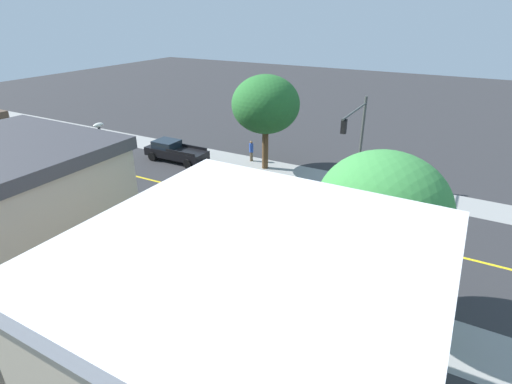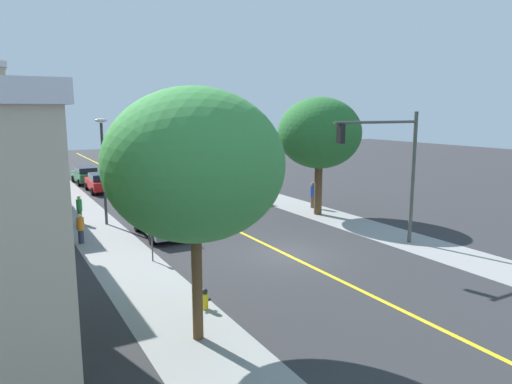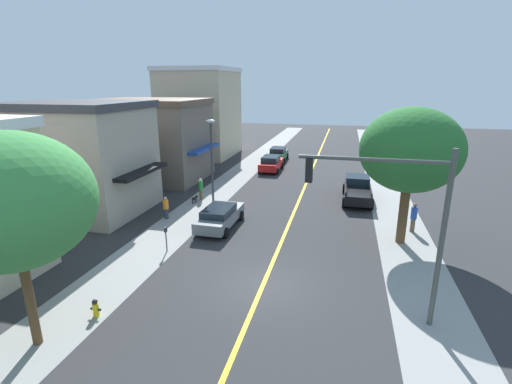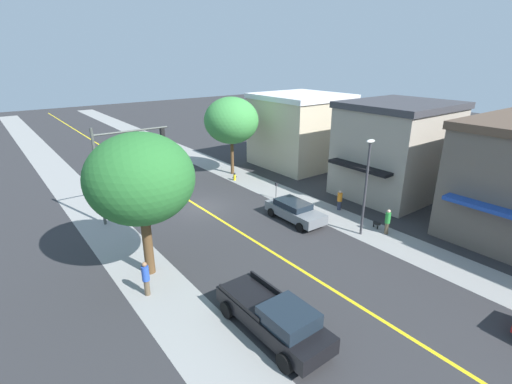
{
  "view_description": "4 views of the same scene",
  "coord_description": "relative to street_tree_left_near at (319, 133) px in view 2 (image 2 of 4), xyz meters",
  "views": [
    {
      "loc": [
        -21.47,
        -8.16,
        12.37
      ],
      "look_at": [
        -1.05,
        3.12,
        1.62
      ],
      "focal_mm": 27.99,
      "sensor_mm": 36.0,
      "label": 1
    },
    {
      "loc": [
        -11.94,
        -18.24,
        6.84
      ],
      "look_at": [
        0.63,
        4.14,
        2.39
      ],
      "focal_mm": 32.87,
      "sensor_mm": 36.0,
      "label": 2
    },
    {
      "loc": [
        3.22,
        -14.81,
        8.89
      ],
      "look_at": [
        -2.2,
        7.73,
        2.09
      ],
      "focal_mm": 26.02,
      "sensor_mm": 36.0,
      "label": 3
    },
    {
      "loc": [
        12.86,
        24.16,
        11.26
      ],
      "look_at": [
        -2.58,
        3.88,
        1.84
      ],
      "focal_mm": 26.17,
      "sensor_mm": 36.0,
      "label": 4
    }
  ],
  "objects": [
    {
      "name": "black_pickup_truck",
      "position": [
        -2.31,
        7.85,
        -4.52
      ],
      "size": [
        2.27,
        5.79,
        1.75
      ],
      "rotation": [
        0.0,
        0.0,
        1.58
      ],
      "color": "black",
      "rests_on": "ground"
    },
    {
      "name": "street_lamp",
      "position": [
        -12.98,
        4.06,
        -1.44
      ],
      "size": [
        0.7,
        0.36,
        6.42
      ],
      "color": "#38383D",
      "rests_on": "ground"
    },
    {
      "name": "traffic_light_mast",
      "position": [
        -1.47,
        -7.88,
        -0.86
      ],
      "size": [
        5.33,
        0.32,
        6.82
      ],
      "rotation": [
        0.0,
        0.0,
        3.14
      ],
      "color": "#474C47",
      "rests_on": "ground"
    },
    {
      "name": "pedestrian_blue_shirt",
      "position": [
        0.93,
        1.87,
        -4.42
      ],
      "size": [
        0.36,
        0.36,
        1.85
      ],
      "rotation": [
        0.0,
        0.0,
        0.77
      ],
      "color": "brown",
      "rests_on": "ground"
    },
    {
      "name": "fire_hydrant",
      "position": [
        -12.67,
        -10.43,
        -5.03
      ],
      "size": [
        0.44,
        0.24,
        0.75
      ],
      "color": "yellow",
      "rests_on": "ground"
    },
    {
      "name": "pedestrian_orange_shirt",
      "position": [
        -15.04,
        0.39,
        -4.59
      ],
      "size": [
        0.38,
        0.38,
        1.57
      ],
      "rotation": [
        0.0,
        0.0,
        2.37
      ],
      "color": "#33384C",
      "rests_on": "ground"
    },
    {
      "name": "grey_sedan_left_curb",
      "position": [
        -10.96,
        -0.27,
        -4.64
      ],
      "size": [
        2.13,
        4.78,
        1.41
      ],
      "rotation": [
        0.0,
        0.0,
        1.55
      ],
      "color": "slate",
      "rests_on": "ground"
    },
    {
      "name": "parking_meter",
      "position": [
        -12.66,
        -4.32,
        -4.48
      ],
      "size": [
        0.12,
        0.18,
        1.4
      ],
      "color": "#4C4C51",
      "rests_on": "ground"
    },
    {
      "name": "sidewalk_right",
      "position": [
        0.32,
        -6.55,
        -5.4
      ],
      "size": [
        3.16,
        126.0,
        0.01
      ],
      "primitive_type": "cube",
      "color": "gray",
      "rests_on": "ground"
    },
    {
      "name": "street_tree_left_near",
      "position": [
        0.0,
        0.0,
        0.0
      ],
      "size": [
        5.46,
        5.46,
        7.75
      ],
      "color": "brown",
      "rests_on": "ground"
    },
    {
      "name": "street_tree_right_corner",
      "position": [
        -13.69,
        -12.31,
        -0.09
      ],
      "size": [
        5.22,
        5.22,
        7.54
      ],
      "color": "brown",
      "rests_on": "ground"
    },
    {
      "name": "ground_plane",
      "position": [
        -6.74,
        -6.55,
        -5.4
      ],
      "size": [
        140.0,
        140.0,
        0.0
      ],
      "primitive_type": "plane",
      "color": "#2D2D30"
    },
    {
      "name": "green_sedan_left_curb",
      "position": [
        -11.16,
        21.81,
        -4.57
      ],
      "size": [
        2.16,
        4.59,
        1.6
      ],
      "rotation": [
        0.0,
        0.0,
        1.6
      ],
      "color": "#196638",
      "rests_on": "ground"
    },
    {
      "name": "pedestrian_green_shirt",
      "position": [
        -14.36,
        5.05,
        -4.47
      ],
      "size": [
        0.34,
        0.34,
        1.75
      ],
      "rotation": [
        0.0,
        0.0,
        1.94
      ],
      "color": "brown",
      "rests_on": "ground"
    },
    {
      "name": "sidewalk_left",
      "position": [
        -13.79,
        -6.55,
        -5.4
      ],
      "size": [
        3.16,
        126.0,
        0.01
      ],
      "primitive_type": "cube",
      "color": "gray",
      "rests_on": "ground"
    },
    {
      "name": "road_centerline_stripe",
      "position": [
        -6.74,
        -6.55,
        -5.4
      ],
      "size": [
        0.2,
        126.0,
        0.0
      ],
      "primitive_type": "cube",
      "color": "yellow",
      "rests_on": "ground"
    },
    {
      "name": "red_sedan_left_curb",
      "position": [
        -10.92,
        16.25,
        -4.57
      ],
      "size": [
        2.09,
        4.54,
        1.61
      ],
      "rotation": [
        0.0,
        0.0,
        1.56
      ],
      "color": "red",
      "rests_on": "ground"
    },
    {
      "name": "small_dog",
      "position": [
        -14.54,
        4.14,
        -5.05
      ],
      "size": [
        0.39,
        0.73,
        0.54
      ],
      "rotation": [
        0.0,
        0.0,
        1.32
      ],
      "color": "black",
      "rests_on": "ground"
    }
  ]
}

